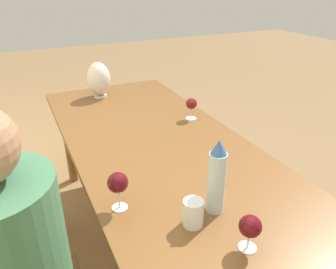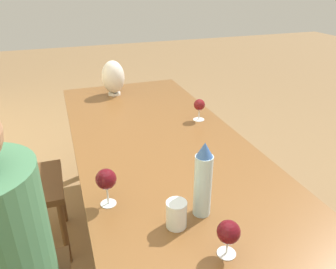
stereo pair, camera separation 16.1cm
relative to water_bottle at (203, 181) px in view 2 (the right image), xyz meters
name	(u,v)px [view 2 (the right image)]	position (x,y,z in m)	size (l,w,h in m)	color
dining_table	(183,185)	(0.27, -0.03, -0.21)	(2.82, 0.90, 0.74)	brown
water_bottle	(203,181)	(0.00, 0.00, 0.00)	(0.07, 0.07, 0.30)	#ADCCD6
water_tumbler	(176,214)	(-0.04, 0.11, -0.09)	(0.07, 0.07, 0.10)	silver
vase	(113,77)	(1.45, 0.06, -0.01)	(0.17, 0.17, 0.25)	silver
wine_glass_0	(199,105)	(0.81, -0.35, -0.05)	(0.07, 0.07, 0.13)	silver
wine_glass_3	(229,233)	(-0.21, 0.01, -0.06)	(0.08, 0.08, 0.13)	silver
wine_glass_5	(106,180)	(0.17, 0.32, -0.03)	(0.08, 0.08, 0.16)	silver
chair_far	(8,183)	(0.85, 0.79, -0.39)	(0.44, 0.44, 0.90)	brown
person_near	(2,261)	(0.06, 0.71, -0.21)	(0.37, 0.37, 1.26)	#2D2D38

